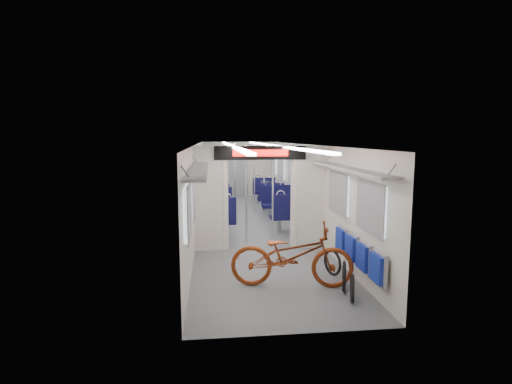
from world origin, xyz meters
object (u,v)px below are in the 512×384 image
seat_bay_near_left (217,209)px  stanchion_near_right (273,195)px  seat_bay_far_left (215,192)px  seat_bay_far_right (267,192)px  bicycle (292,255)px  bike_hoop_c (332,264)px  stanchion_near_left (246,195)px  seat_bay_near_right (282,205)px  bike_hoop_b (344,278)px  stanchion_far_left (235,180)px  flip_bench (358,252)px  stanchion_far_right (254,180)px  bike_hoop_a (352,290)px

seat_bay_near_left → stanchion_near_right: (1.29, -1.60, 0.59)m
seat_bay_far_left → seat_bay_far_right: seat_bay_far_left is taller
bicycle → bike_hoop_c: bicycle is taller
seat_bay_far_left → stanchion_near_left: size_ratio=0.89×
bike_hoop_c → seat_bay_far_right: (-0.16, 7.34, 0.30)m
stanchion_near_right → seat_bay_near_right: bearing=73.4°
bike_hoop_b → stanchion_near_left: size_ratio=0.22×
seat_bay_far_left → stanchion_near_left: bearing=-82.2°
seat_bay_near_left → stanchion_near_right: stanchion_near_right is taller
bike_hoop_b → stanchion_far_left: 6.60m
seat_bay_near_right → seat_bay_far_left: bearing=121.2°
flip_bench → stanchion_near_right: stanchion_near_right is taller
stanchion_far_left → bike_hoop_c: bearing=-75.8°
seat_bay_far_left → seat_bay_near_right: bearing=-58.8°
bike_hoop_c → stanchion_far_right: stanchion_far_right is taller
flip_bench → stanchion_far_right: size_ratio=0.90×
flip_bench → bike_hoop_a: size_ratio=4.69×
bike_hoop_b → seat_bay_near_right: size_ratio=0.23×
flip_bench → stanchion_near_left: (-1.61, 2.98, 0.57)m
stanchion_far_right → flip_bench: bearing=-80.4°
flip_bench → bike_hoop_a: (-0.32, -0.66, -0.38)m
seat_bay_far_right → bicycle: bearing=-95.0°
stanchion_near_left → seat_bay_far_right: bearing=76.3°
bike_hoop_b → stanchion_far_right: 6.60m
seat_bay_near_left → stanchion_far_left: (0.60, 1.70, 0.59)m
flip_bench → bike_hoop_b: flip_bench is taller
stanchion_near_right → bicycle: bearing=-92.2°
bike_hoop_c → stanchion_near_left: bearing=118.9°
flip_bench → bike_hoop_c: 0.70m
seat_bay_near_right → stanchion_far_right: size_ratio=0.96×
seat_bay_near_right → stanchion_far_left: 1.95m
bicycle → seat_bay_far_right: bearing=5.4°
bike_hoop_c → stanchion_far_left: size_ratio=0.21×
seat_bay_far_right → stanchion_far_right: bearing=-111.9°
bike_hoop_a → seat_bay_near_left: size_ratio=0.20×
bike_hoop_b → seat_bay_far_right: 8.10m
stanchion_near_left → stanchion_far_right: same height
bike_hoop_a → bike_hoop_c: bike_hoop_c is taller
bicycle → stanchion_near_right: size_ratio=0.89×
bike_hoop_a → seat_bay_near_left: bearing=111.0°
bicycle → bike_hoop_c: 1.01m
flip_bench → bike_hoop_a: bearing=-116.0°
bike_hoop_c → seat_bay_far_left: seat_bay_far_left is taller
flip_bench → seat_bay_far_left: size_ratio=1.02×
bike_hoop_b → seat_bay_near_left: (-1.99, 4.68, 0.34)m
flip_bench → stanchion_far_right: (-1.06, 6.28, 0.57)m
stanchion_far_left → stanchion_near_left: bearing=-88.6°
flip_bench → stanchion_near_left: 3.43m
bike_hoop_b → stanchion_near_left: (-1.31, 3.20, 0.93)m
flip_bench → stanchion_far_left: stanchion_far_left is taller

